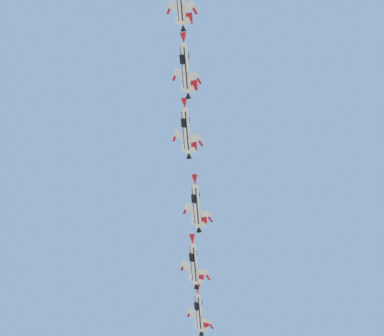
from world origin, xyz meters
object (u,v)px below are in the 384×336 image
at_px(fighter_jet_right_wing, 187,129).
at_px(fighter_jet_left_outer, 197,204).
at_px(fighter_jet_left_wing, 186,67).
at_px(fighter_jet_trail_slot, 199,311).
at_px(fighter_jet_right_outer, 194,262).

distance_m(fighter_jet_right_wing, fighter_jet_left_outer, 19.77).
distance_m(fighter_jet_left_wing, fighter_jet_trail_slot, 69.29).
xyz_separation_m(fighter_jet_right_wing, fighter_jet_trail_slot, (-29.01, 43.82, -1.08)).
bearing_deg(fighter_jet_right_outer, fighter_jet_right_wing, 91.25).
bearing_deg(fighter_jet_right_wing, fighter_jet_right_outer, -88.75).
height_order(fighter_jet_left_wing, fighter_jet_trail_slot, fighter_jet_trail_slot).
bearing_deg(fighter_jet_left_wing, fighter_jet_right_outer, -87.89).
relative_size(fighter_jet_right_outer, fighter_jet_trail_slot, 1.00).
height_order(fighter_jet_right_wing, fighter_jet_right_outer, fighter_jet_right_wing).
distance_m(fighter_jet_left_wing, fighter_jet_right_outer, 52.90).
xyz_separation_m(fighter_jet_right_outer, fighter_jet_trail_slot, (-8.72, 13.82, 2.26)).
xyz_separation_m(fighter_jet_left_wing, fighter_jet_left_outer, (-19.60, 30.32, 0.64)).
distance_m(fighter_jet_right_wing, fighter_jet_trail_slot, 52.56).
relative_size(fighter_jet_right_wing, fighter_jet_right_outer, 1.00).
bearing_deg(fighter_jet_right_outer, fighter_jet_trail_slot, -90.57).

